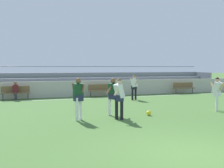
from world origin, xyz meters
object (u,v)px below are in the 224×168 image
Objects in this scene: bench_far_left at (101,89)px; soccer_ball at (149,113)px; bench_centre_sideline at (184,87)px; player_white_wide_left at (217,91)px; player_dark_deep_cover at (78,95)px; bleacher_stand at (57,82)px; player_dark_overlapping at (113,93)px; player_white_dropping_back at (134,85)px; spectator_seated at (15,89)px; player_white_pressing_high at (119,95)px; bench_far_right at (16,92)px.

bench_far_left is 8.23m from soccer_ball.
player_white_wide_left is (-3.62, -8.17, 0.43)m from bench_centre_sideline.
player_dark_deep_cover is (-3.46, -8.25, 0.48)m from bench_far_left.
player_dark_overlapping is (0.96, -10.61, 0.05)m from bleacher_stand.
bleacher_stand is 17.05× the size of player_white_dropping_back.
spectator_seated is at bearing 124.45° from soccer_ball.
spectator_seated is at bearing 106.29° from player_dark_deep_cover.
player_dark_deep_cover is at bearing -179.32° from soccer_ball.
bench_far_left is at bearing 77.87° from player_white_pressing_high.
spectator_seated is (-0.00, -0.12, 0.16)m from bench_far_right.
soccer_ball is (1.58, 0.45, -0.90)m from player_white_pressing_high.
player_dark_deep_cover reaches higher than player_white_wide_left.
player_dark_overlapping is at bearing -84.81° from bleacher_stand.
player_dark_overlapping is at bearing 162.67° from soccer_ball.
spectator_seated is 5.50× the size of soccer_ball.
player_white_wide_left is 5.87m from player_white_dropping_back.
spectator_seated is 0.71× the size of player_dark_deep_cover.
player_white_wide_left reaches higher than soccer_ball.
bench_far_right is 5.83m from bench_far_left.
soccer_ball is at bearing -179.30° from player_white_wide_left.
bench_centre_sideline is at bearing 48.23° from soccer_ball.
spectator_seated is at bearing 117.91° from player_dark_overlapping.
player_dark_deep_cover is 7.48m from player_white_dropping_back.
spectator_seated is 0.73× the size of player_white_wide_left.
soccer_ball is at bearing -55.93° from bench_far_right.
bleacher_stand reaches higher than bench_far_right.
bench_far_left is 8.96m from player_dark_deep_cover.
player_white_wide_left is (5.23, -0.43, -0.01)m from player_dark_overlapping.
player_white_pressing_high is 1.04× the size of player_white_dropping_back.
spectator_seated is 12.28m from player_white_wide_left.
player_white_wide_left reaches higher than spectator_seated.
bleacher_stand reaches higher than bench_far_left.
player_white_wide_left is at bearing 0.70° from soccer_ball.
player_white_dropping_back is at bearing -154.73° from bench_centre_sideline.
bench_far_left is 3.05m from player_white_dropping_back.
spectator_seated is 0.72× the size of player_white_pressing_high.
player_dark_overlapping reaches higher than bench_centre_sideline.
spectator_seated is (-5.83, -0.12, 0.16)m from bench_far_left.
bleacher_stand is 4.22m from bench_far_right.
soccer_ball is (-3.72, -0.05, -0.87)m from player_white_wide_left.
player_dark_overlapping is at bearing -62.09° from spectator_seated.
soccer_ball is (1.52, -0.47, -0.88)m from player_dark_overlapping.
bench_far_left is at bearing 0.00° from bench_far_right.
player_dark_deep_cover is (2.38, -8.13, 0.32)m from spectator_seated.
player_white_wide_left is (5.30, 0.50, -0.03)m from player_white_pressing_high.
player_white_pressing_high is (0.90, -11.54, 0.06)m from bleacher_stand.
spectator_seated is at bearing -90.00° from bench_far_right.
player_white_dropping_back is (4.94, 5.62, -0.06)m from player_dark_deep_cover.
bleacher_stand is at bearing 43.06° from bench_far_right.
player_white_pressing_high reaches higher than spectator_seated.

